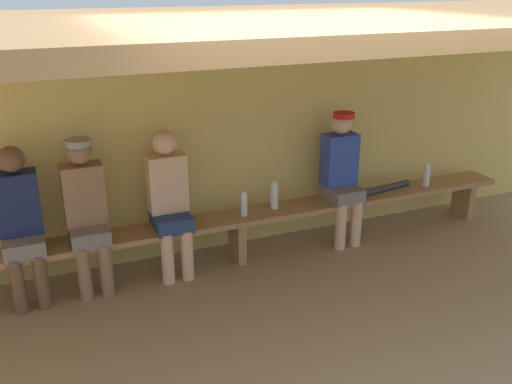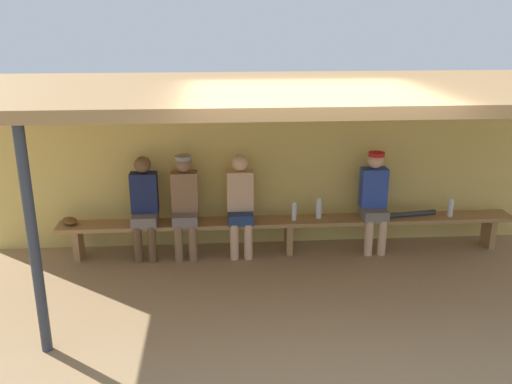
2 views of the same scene
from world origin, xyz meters
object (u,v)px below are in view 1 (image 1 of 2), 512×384
player_in_white (342,172)px  player_shirtless_tan (169,199)px  player_rightmost (20,220)px  water_bottle_orange (427,175)px  baseball_bat (381,189)px  bench (237,223)px  player_near_post (86,209)px  water_bottle_green (244,204)px  water_bottle_blue (274,196)px

player_in_white → player_shirtless_tan: size_ratio=1.01×
player_in_white → player_rightmost: size_ratio=1.01×
player_in_white → water_bottle_orange: player_in_white is taller
baseball_bat → player_shirtless_tan: bearing=171.0°
bench → player_near_post: size_ratio=4.46×
baseball_bat → player_in_white: bearing=170.7°
water_bottle_green → player_rightmost: bearing=179.3°
player_shirtless_tan → player_rightmost: size_ratio=1.00×
water_bottle_blue → baseball_bat: size_ratio=0.36×
bench → player_shirtless_tan: player_shirtless_tan is taller
player_shirtless_tan → baseball_bat: size_ratio=1.75×
player_shirtless_tan → water_bottle_blue: player_shirtless_tan is taller
baseball_bat → water_bottle_blue: bearing=169.6°
water_bottle_orange → baseball_bat: 0.56m
player_near_post → player_shirtless_tan: bearing=-0.0°
player_rightmost → water_bottle_orange: player_rightmost is taller
player_shirtless_tan → bench: bearing=-0.3°
player_rightmost → baseball_bat: bearing=-0.1°
bench → water_bottle_blue: (0.40, 0.03, 0.20)m
player_shirtless_tan → player_rightmost: 1.23m
player_in_white → player_rightmost: (-2.99, -0.00, -0.02)m
player_near_post → baseball_bat: (2.97, -0.00, -0.25)m
baseball_bat → player_near_post: bearing=171.0°
player_in_white → water_bottle_green: 1.07m
player_rightmost → baseball_bat: size_ratio=1.75×
player_in_white → water_bottle_blue: bearing=177.7°
player_near_post → water_bottle_green: 1.43m
bench → player_near_post: player_near_post is taller
player_shirtless_tan → water_bottle_green: 0.72m
player_in_white → water_bottle_blue: player_in_white is taller
bench → baseball_bat: (1.61, -0.00, 0.11)m
player_near_post → player_in_white: 2.48m
water_bottle_blue → water_bottle_orange: bearing=-1.9°
water_bottle_orange → water_bottle_green: bearing=179.8°
player_near_post → bench: bearing=-0.2°
player_shirtless_tan → water_bottle_green: player_shirtless_tan is taller
bench → baseball_bat: bearing=-0.0°
player_shirtless_tan → water_bottle_green: bearing=-1.9°
player_near_post → player_rightmost: player_near_post is taller
bench → water_bottle_green: 0.20m
player_shirtless_tan → player_near_post: bearing=180.0°
player_in_white → player_rightmost: player_in_white is taller
player_rightmost → water_bottle_green: player_rightmost is taller
player_rightmost → water_bottle_green: size_ratio=5.46×
water_bottle_blue → baseball_bat: (1.22, -0.03, -0.10)m
bench → player_in_white: size_ratio=4.46×
player_in_white → water_bottle_orange: (1.04, -0.03, -0.17)m
water_bottle_green → water_bottle_blue: bearing=9.0°
water_bottle_green → water_bottle_orange: (2.10, -0.01, 0.00)m
player_near_post → water_bottle_green: bearing=-1.0°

